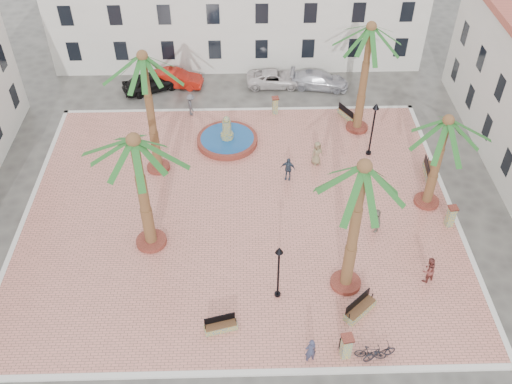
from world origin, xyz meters
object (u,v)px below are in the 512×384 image
palm_s (362,182)px  bollard_e (451,216)px  pedestrian_fountain_b (288,169)px  car_white (275,78)px  pedestrian_north (191,105)px  fountain (227,139)px  pedestrian_fountain_a (317,153)px  palm_e (445,132)px  lamppost_e (374,120)px  bicycle_a (380,353)px  bench_e (429,171)px  bicycle_b (371,353)px  bench_se (360,309)px  bollard_se (346,346)px  lamppost_s (279,264)px  cyclist_a (311,350)px  pedestrian_east (376,220)px  car_black (151,82)px  palm_nw (144,69)px  cyclist_b (428,270)px  litter_bin (343,344)px  bench_s (221,326)px  bench_ne (347,114)px  car_red (176,79)px  palm_sw (136,155)px  bollard_n (275,105)px  palm_ne (370,39)px  car_silver (319,80)px

palm_s → bollard_e: size_ratio=5.92×
pedestrian_fountain_b → car_white: 11.74m
pedestrian_north → pedestrian_fountain_b: bearing=-154.3°
fountain → pedestrian_fountain_a: bearing=-22.4°
palm_e → lamppost_e: palm_e is taller
bicycle_a → bench_e: bearing=-40.9°
bicycle_b → lamppost_e: bearing=-1.8°
bench_se → bollard_se: bollard_se is taller
bicycle_a → lamppost_s: bearing=32.5°
fountain → palm_s: bearing=-63.1°
bollard_e → cyclist_a: bearing=-136.0°
pedestrian_east → car_black: (-14.85, 15.94, -0.16)m
palm_nw → cyclist_b: (15.37, -9.87, -6.58)m
bench_se → car_black: bearing=79.0°
cyclist_b → litter_bin: bearing=12.9°
lamppost_e → car_black: 18.15m
palm_s → cyclist_b: 7.78m
palm_e → bench_s: 16.25m
bicycle_b → bench_ne: bearing=2.6°
bench_s → palm_e: bearing=21.4°
cyclist_b → pedestrian_east: bearing=-87.5°
pedestrian_east → car_red: size_ratio=0.37×
palm_sw → litter_bin: (10.01, -7.21, -6.11)m
palm_sw → bollard_n: 16.19m
fountain → car_red: (-4.13, 7.82, 0.24)m
bicycle_a → palm_ne: bearing=-23.4°
palm_sw → bench_s: palm_sw is taller
cyclist_a → pedestrian_north: size_ratio=0.92×
bench_e → car_black: size_ratio=0.43×
palm_sw → litter_bin: 13.76m
lamppost_e → bicycle_a: bearing=-98.1°
pedestrian_fountain_a → bollard_se: bearing=-116.5°
bench_e → car_silver: (-6.00, 11.13, 0.24)m
fountain → palm_ne: palm_ne is taller
palm_ne → bollard_n: 8.82m
palm_sw → car_red: palm_sw is taller
palm_nw → bollard_se: bearing=-54.3°
bollard_e → bench_se: bearing=-135.7°
bench_s → bollard_se: (5.96, -1.65, 0.54)m
lamppost_e → litter_bin: 15.82m
fountain → litter_bin: size_ratio=6.26×
palm_ne → lamppost_s: (-6.54, -14.83, -4.50)m
bench_se → bicycle_a: size_ratio=1.09×
palm_nw → car_red: (0.39, 10.53, -6.88)m
bench_ne → bollard_se: bollard_se is taller
palm_ne → pedestrian_fountain_a: size_ratio=4.74×
bench_s → pedestrian_fountain_b: size_ratio=1.04×
palm_s → litter_bin: bearing=-100.4°
palm_sw → bench_se: 13.77m
bench_se → pedestrian_fountain_b: pedestrian_fountain_b is taller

